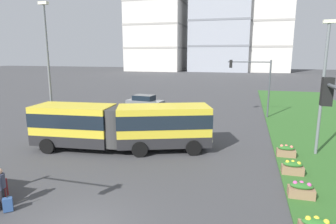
% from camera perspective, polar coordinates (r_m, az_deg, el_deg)
% --- Properties ---
extents(articulated_bus, '(11.90, 5.15, 3.00)m').
position_cam_1_polar(articulated_bus, '(19.25, -9.29, -2.72)').
color(articulated_bus, yellow).
rests_on(articulated_bus, ground).
extents(car_grey_wagon, '(4.60, 2.48, 1.58)m').
position_cam_1_polar(car_grey_wagon, '(34.14, -4.66, 2.02)').
color(car_grey_wagon, slate).
rests_on(car_grey_wagon, ground).
extents(pedestrian_crossing, '(0.41, 0.47, 1.74)m').
position_cam_1_polar(pedestrian_crossing, '(13.97, -30.48, -12.55)').
color(pedestrian_crossing, black).
rests_on(pedestrian_crossing, ground).
extents(rolling_suitcase, '(0.43, 0.41, 0.97)m').
position_cam_1_polar(rolling_suitcase, '(13.82, -29.44, -15.84)').
color(rolling_suitcase, '#335693').
rests_on(rolling_suitcase, ground).
extents(flower_planter_1, '(1.10, 0.56, 0.74)m').
position_cam_1_polar(flower_planter_1, '(14.34, 25.17, -13.93)').
color(flower_planter_1, '#937051').
rests_on(flower_planter_1, grass_median).
extents(flower_planter_2, '(1.10, 0.56, 0.74)m').
position_cam_1_polar(flower_planter_2, '(16.72, 23.72, -10.17)').
color(flower_planter_2, '#937051').
rests_on(flower_planter_2, grass_median).
extents(flower_planter_3, '(1.10, 0.56, 0.74)m').
position_cam_1_polar(flower_planter_3, '(19.31, 22.60, -7.22)').
color(flower_planter_3, '#937051').
rests_on(flower_planter_3, grass_median).
extents(traffic_light_far_right, '(4.23, 0.28, 5.80)m').
position_cam_1_polar(traffic_light_far_right, '(30.01, 17.05, 6.57)').
color(traffic_light_far_right, '#474C51').
rests_on(traffic_light_far_right, ground).
extents(streetlight_left, '(0.70, 0.28, 9.97)m').
position_cam_1_polar(streetlight_left, '(22.87, -22.84, 8.35)').
color(streetlight_left, slate).
rests_on(streetlight_left, ground).
extents(streetlight_median, '(0.70, 0.28, 8.32)m').
position_cam_1_polar(streetlight_median, '(19.82, 28.64, 5.09)').
color(streetlight_median, slate).
rests_on(streetlight_median, ground).
extents(apartment_tower_west, '(21.53, 19.05, 42.79)m').
position_cam_1_polar(apartment_tower_west, '(118.34, -2.25, 18.74)').
color(apartment_tower_west, silver).
rests_on(apartment_tower_west, ground).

